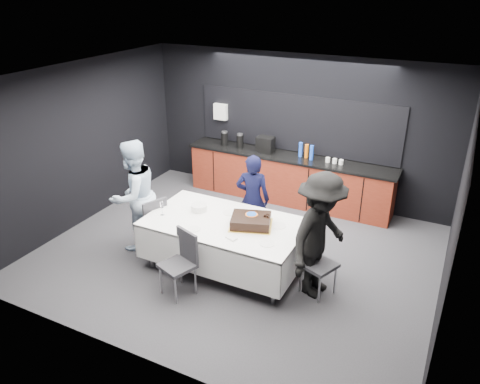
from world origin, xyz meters
name	(u,v)px	position (x,y,z in m)	size (l,w,h in m)	color
ground	(237,254)	(0.00, 0.00, 0.00)	(6.00, 6.00, 0.00)	#3D3D41
room_shell	(237,144)	(0.00, 0.00, 1.86)	(6.04, 5.04, 2.82)	white
kitchenette	(288,175)	(-0.02, 2.22, 0.54)	(4.10, 0.64, 2.05)	maroon
party_table	(225,230)	(0.00, -0.40, 0.64)	(2.32, 1.32, 0.78)	#99999E
cake_assembly	(251,221)	(0.39, -0.34, 0.85)	(0.72, 0.66, 0.18)	#F2BF47
plate_stack	(199,208)	(-0.52, -0.26, 0.83)	(0.24, 0.24, 0.10)	white
loose_plate_near	(194,229)	(-0.28, -0.80, 0.78)	(0.19, 0.19, 0.01)	white
loose_plate_right_a	(279,226)	(0.76, -0.17, 0.78)	(0.22, 0.22, 0.01)	white
loose_plate_right_b	(267,243)	(0.81, -0.69, 0.78)	(0.21, 0.21, 0.01)	white
loose_plate_far	(230,213)	(-0.06, -0.12, 0.78)	(0.22, 0.22, 0.01)	white
fork_pile	(232,238)	(0.32, -0.79, 0.79)	(0.15, 0.09, 0.02)	white
champagne_flute	(162,205)	(-0.94, -0.64, 0.94)	(0.06, 0.06, 0.22)	white
chair_left	(153,220)	(-1.26, -0.48, 0.53)	(0.55, 0.55, 0.92)	#313136
chair_right	(315,257)	(1.38, -0.36, 0.53)	(0.55, 0.55, 0.92)	#313136
chair_near	(182,258)	(-0.24, -1.20, 0.53)	(0.54, 0.54, 0.92)	#313136
person_center	(253,199)	(0.03, 0.51, 0.76)	(0.55, 0.36, 1.52)	black
person_left	(134,196)	(-1.58, -0.48, 0.90)	(0.88, 0.68, 1.81)	silver
person_right	(320,236)	(1.43, -0.38, 0.90)	(1.16, 0.67, 1.80)	black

